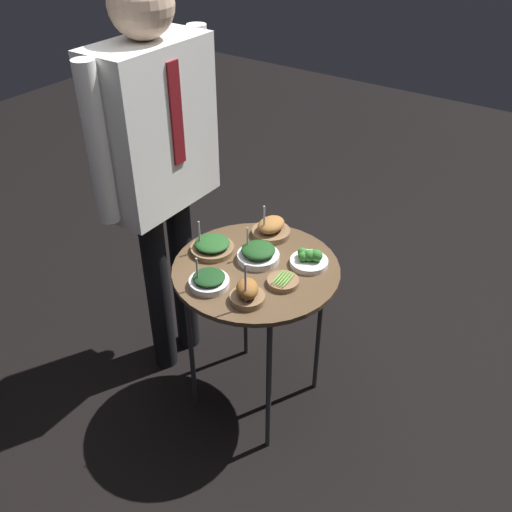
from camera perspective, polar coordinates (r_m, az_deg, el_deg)
The scene contains 10 objects.
ground_plane at distance 2.51m, azimuth 0.00°, elevation -13.65°, with size 8.00×8.00×0.00m, color black.
serving_cart at distance 2.09m, azimuth 0.00°, elevation -2.36°, with size 0.61×0.61×0.68m.
bowl_spinach_front_center at distance 2.07m, azimuth 0.22°, elevation 0.23°, with size 0.16×0.16×0.13m.
bowl_asparagus_mid_right at distance 1.97m, azimuth 2.72°, elevation -2.55°, with size 0.11×0.11×0.03m.
bowl_spinach_front_left at distance 2.13m, azimuth -4.41°, elevation 1.00°, with size 0.16×0.16×0.13m.
bowl_roast_center at distance 2.21m, azimuth 1.51°, elevation 2.76°, with size 0.15×0.15×0.15m.
bowl_broccoli_front_right at distance 2.06m, azimuth 5.35°, elevation -0.32°, with size 0.14×0.14×0.07m.
bowl_spinach_back_left at distance 1.96m, azimuth -4.72°, elevation -2.47°, with size 0.14×0.14×0.12m.
bowl_roast_mid_left at distance 1.88m, azimuth -0.88°, elevation -3.71°, with size 0.12×0.12×0.17m.
waiter_figure at distance 2.14m, azimuth -9.93°, elevation 10.68°, with size 0.60×0.22×1.61m.
Camera 1 is at (-1.36, -0.94, 1.89)m, focal length 40.00 mm.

